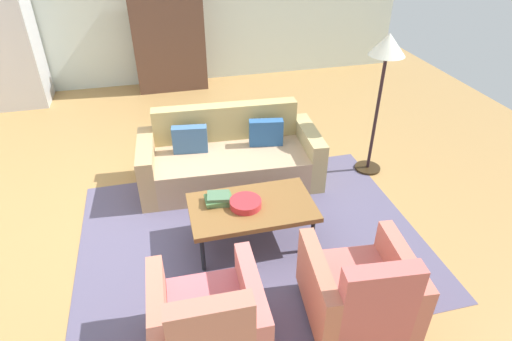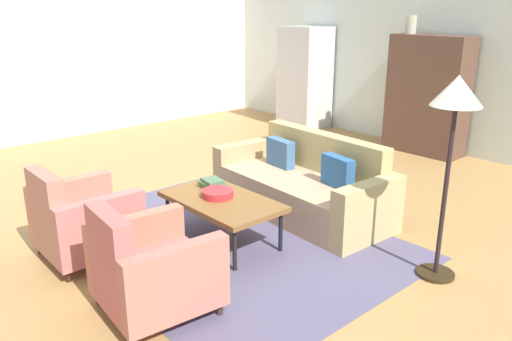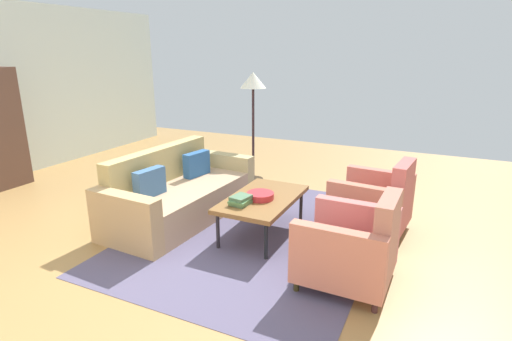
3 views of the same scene
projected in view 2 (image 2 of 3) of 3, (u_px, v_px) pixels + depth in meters
The scene contains 14 objects.
ground_plane at pixel (234, 208), 5.89m from camera, with size 10.91×10.91×0.00m, color #A87E47.
wall_back at pixel (433, 60), 8.06m from camera, with size 9.09×0.12×2.80m, color silver.
wall_left at pixel (62, 56), 8.68m from camera, with size 0.12×8.18×2.80m, color beige.
area_rug at pixel (226, 239), 5.10m from camera, with size 3.40×2.60×0.01m, color #56506B.
couch at pixel (306, 187), 5.73m from camera, with size 2.15×1.02×0.86m.
coffee_table at pixel (222, 202), 4.94m from camera, with size 1.20×0.70×0.45m.
armchair_left at pixel (80, 223), 4.65m from camera, with size 0.82×0.82×0.88m.
armchair_right at pixel (148, 272), 3.80m from camera, with size 0.88×0.88×0.88m.
fruit_bowl at pixel (218, 194), 4.96m from camera, with size 0.31×0.31×0.07m, color #B72930.
book_stack at pixel (212, 184), 5.21m from camera, with size 0.26×0.21×0.09m.
cabinet at pixel (428, 95), 7.87m from camera, with size 1.20×0.51×1.80m.
vase_tall at pixel (411, 25), 7.83m from camera, with size 0.16×0.16×0.27m, color #ACB095.
refrigerator at pixel (305, 78), 9.56m from camera, with size 0.80×0.73×1.85m.
floor_lamp at pixel (455, 111), 3.99m from camera, with size 0.40×0.40×1.72m.
Camera 2 is at (4.25, -3.46, 2.24)m, focal length 35.98 mm.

